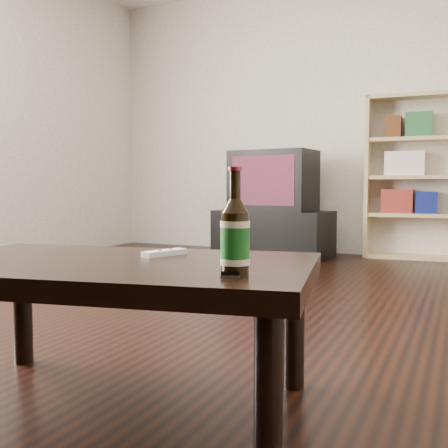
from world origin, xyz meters
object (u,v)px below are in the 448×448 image
at_px(beer_bottle, 235,237).
at_px(phone, 231,272).
at_px(bookshelf, 410,174).
at_px(tv_stand, 273,233).
at_px(tv, 273,181).
at_px(coffee_table, 115,280).
at_px(remote, 164,253).

bearing_deg(beer_bottle, phone, 179.78).
relative_size(bookshelf, beer_bottle, 5.58).
relative_size(tv_stand, bookshelf, 0.72).
bearing_deg(tv, phone, -66.65).
bearing_deg(tv, coffee_table, -72.65).
xyz_separation_m(phone, remote, (-0.34, 0.25, 0.00)).
bearing_deg(bookshelf, tv, -164.41).
height_order(tv_stand, remote, remote).
bearing_deg(remote, tv, 122.25).
bearing_deg(beer_bottle, tv, 107.93).
relative_size(tv, coffee_table, 0.63).
height_order(tv_stand, beer_bottle, beer_bottle).
bearing_deg(tv, bookshelf, 24.34).
height_order(tv, bookshelf, bookshelf).
distance_m(coffee_table, remote, 0.19).
xyz_separation_m(tv_stand, bookshelf, (1.19, 0.40, 0.56)).
xyz_separation_m(coffee_table, remote, (0.07, 0.16, 0.07)).
relative_size(tv_stand, remote, 6.65).
distance_m(beer_bottle, phone, 0.09).
xyz_separation_m(tv, remote, (0.80, -3.30, -0.27)).
height_order(beer_bottle, remote, beer_bottle).
bearing_deg(tv_stand, beer_bottle, -66.51).
bearing_deg(bookshelf, phone, -93.97).
bearing_deg(coffee_table, tv_stand, 101.79).
distance_m(coffee_table, beer_bottle, 0.46).
distance_m(coffee_table, phone, 0.43).
height_order(tv, coffee_table, tv).
height_order(coffee_table, remote, remote).
height_order(bookshelf, remote, bookshelf).
height_order(tv_stand, bookshelf, bookshelf).
distance_m(phone, remote, 0.42).
bearing_deg(phone, tv_stand, 88.51).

